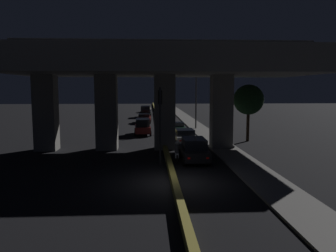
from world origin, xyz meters
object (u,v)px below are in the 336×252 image
(motorcycle_white_filtering_near, at_px, (177,153))
(car_white_fourth_oncoming, at_px, (146,109))
(pedestrian_on_sidewalk, at_px, (214,135))
(car_black_lead, at_px, (194,150))
(car_dark_red_second_oncoming, at_px, (144,118))
(traffic_light_left_of_median, at_px, (160,112))
(car_dark_green_third, at_px, (177,128))
(street_lamp, at_px, (194,93))
(car_black_third_oncoming, at_px, (146,111))
(car_dark_red_lead_oncoming, at_px, (143,126))
(car_silver_second, at_px, (184,136))

(motorcycle_white_filtering_near, bearing_deg, car_white_fourth_oncoming, 5.37)
(motorcycle_white_filtering_near, relative_size, pedestrian_on_sidewalk, 0.98)
(car_black_lead, height_order, pedestrian_on_sidewalk, pedestrian_on_sidewalk)
(car_dark_red_second_oncoming, height_order, motorcycle_white_filtering_near, motorcycle_white_filtering_near)
(traffic_light_left_of_median, bearing_deg, car_dark_green_third, 81.00)
(street_lamp, xyz_separation_m, car_white_fourth_oncoming, (-6.40, 31.74, -3.98))
(street_lamp, height_order, car_black_third_oncoming, street_lamp)
(traffic_light_left_of_median, distance_m, pedestrian_on_sidewalk, 8.47)
(car_white_fourth_oncoming, bearing_deg, street_lamp, 14.01)
(traffic_light_left_of_median, distance_m, car_black_third_oncoming, 38.50)
(car_dark_red_second_oncoming, bearing_deg, pedestrian_on_sidewalk, 18.59)
(car_black_lead, height_order, car_black_third_oncoming, car_black_third_oncoming)
(car_dark_red_second_oncoming, relative_size, car_white_fourth_oncoming, 1.06)
(traffic_light_left_of_median, height_order, car_dark_green_third, traffic_light_left_of_median)
(car_dark_green_third, distance_m, car_dark_red_lead_oncoming, 3.97)
(car_dark_green_third, relative_size, car_white_fourth_oncoming, 0.94)
(car_dark_green_third, relative_size, car_dark_red_lead_oncoming, 1.03)
(car_silver_second, bearing_deg, pedestrian_on_sidewalk, -130.76)
(traffic_light_left_of_median, distance_m, street_lamp, 20.27)
(car_dark_red_lead_oncoming, height_order, car_white_fourth_oncoming, car_dark_red_lead_oncoming)
(car_white_fourth_oncoming, bearing_deg, car_dark_green_third, 8.69)
(car_black_third_oncoming, bearing_deg, car_black_lead, 7.10)
(car_silver_second, height_order, car_dark_red_second_oncoming, car_silver_second)
(car_silver_second, bearing_deg, car_black_lead, 177.13)
(car_silver_second, relative_size, car_black_third_oncoming, 0.97)
(car_black_lead, distance_m, car_silver_second, 7.76)
(car_silver_second, relative_size, motorcycle_white_filtering_near, 2.58)
(car_silver_second, bearing_deg, car_dark_green_third, -0.69)
(traffic_light_left_of_median, bearing_deg, car_dark_red_lead_oncoming, 95.85)
(street_lamp, xyz_separation_m, car_dark_red_second_oncoming, (-6.50, 8.35, -3.97))
(car_white_fourth_oncoming, bearing_deg, car_black_lead, 6.95)
(car_black_lead, bearing_deg, car_silver_second, -0.87)
(car_white_fourth_oncoming, bearing_deg, traffic_light_left_of_median, 4.20)
(street_lamp, distance_m, car_black_third_oncoming, 20.15)
(car_black_lead, bearing_deg, traffic_light_left_of_median, 103.26)
(car_black_lead, xyz_separation_m, car_dark_red_second_oncoming, (-3.96, 27.40, -0.15))
(car_dark_red_lead_oncoming, xyz_separation_m, pedestrian_on_sidewalk, (6.50, -8.32, 0.10))
(car_dark_red_second_oncoming, bearing_deg, motorcycle_white_filtering_near, 7.41)
(street_lamp, relative_size, pedestrian_on_sidewalk, 4.37)
(traffic_light_left_of_median, height_order, car_dark_red_lead_oncoming, traffic_light_left_of_median)
(motorcycle_white_filtering_near, bearing_deg, car_dark_red_lead_oncoming, 13.11)
(car_white_fourth_oncoming, bearing_deg, car_silver_second, 7.91)
(pedestrian_on_sidewalk, bearing_deg, car_dark_green_third, 106.23)
(traffic_light_left_of_median, relative_size, car_dark_green_third, 1.26)
(car_black_third_oncoming, bearing_deg, car_dark_red_lead_oncoming, 1.09)
(car_silver_second, relative_size, pedestrian_on_sidewalk, 2.52)
(car_dark_red_lead_oncoming, height_order, pedestrian_on_sidewalk, pedestrian_on_sidewalk)
(car_dark_green_third, height_order, car_dark_red_second_oncoming, car_dark_red_second_oncoming)
(car_white_fourth_oncoming, relative_size, motorcycle_white_filtering_near, 2.50)
(traffic_light_left_of_median, relative_size, car_white_fourth_oncoming, 1.18)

